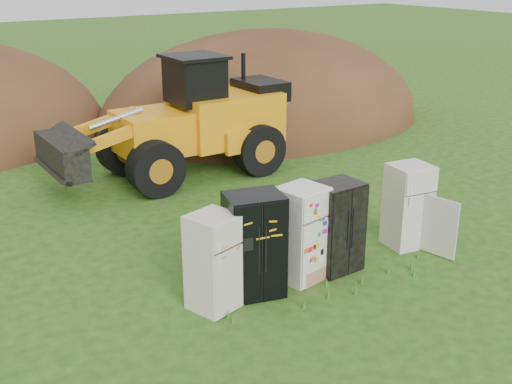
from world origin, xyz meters
TOP-DOWN VIEW (x-y plane):
  - ground at (0.00, 0.00)m, footprint 120.00×120.00m
  - fridge_leftmost at (-2.50, -0.01)m, footprint 0.97×0.95m
  - fridge_black_side at (-1.60, 0.03)m, footprint 1.21×1.05m
  - fridge_sticker at (-0.51, 0.03)m, footprint 0.98×0.92m
  - fridge_dark_mid at (0.32, -0.03)m, footprint 0.98×0.81m
  - fridge_open_door at (2.39, 0.01)m, footprint 0.94×0.89m
  - wheel_loader at (0.11, 7.02)m, footprint 7.14×2.90m
  - dirt_mound_right at (6.20, 11.22)m, footprint 13.25×9.71m

SIDE VIEW (x-z plane):
  - ground at x=0.00m, z-range 0.00..0.00m
  - dirt_mound_right at x=6.20m, z-range -3.51..3.51m
  - fridge_leftmost at x=-2.50m, z-range 0.00..1.80m
  - fridge_open_door at x=2.39m, z-range 0.00..1.85m
  - fridge_dark_mid at x=0.32m, z-range 0.00..1.86m
  - fridge_sticker at x=-0.51m, z-range 0.00..1.90m
  - fridge_black_side at x=-1.60m, z-range 0.00..1.99m
  - wheel_loader at x=0.11m, z-range 0.00..3.45m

